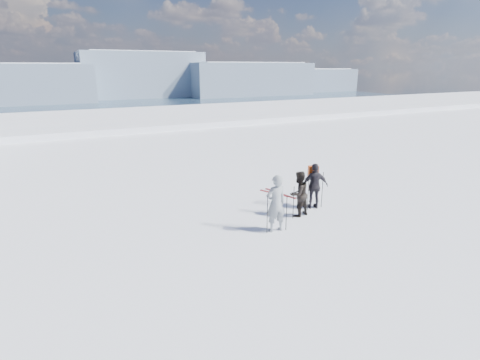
% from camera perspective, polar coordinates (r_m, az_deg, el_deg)
% --- Properties ---
extents(lake_basin, '(820.00, 820.00, 71.62)m').
position_cam_1_polar(lake_basin, '(40.09, -14.84, -0.47)').
color(lake_basin, white).
rests_on(lake_basin, ground).
extents(far_mountain_range, '(770.00, 110.00, 53.00)m').
position_cam_1_polar(far_mountain_range, '(464.06, -23.21, 14.03)').
color(far_mountain_range, slate).
rests_on(far_mountain_range, ground).
extents(skier_grey, '(0.70, 0.48, 1.86)m').
position_cam_1_polar(skier_grey, '(11.82, 5.48, -3.59)').
color(skier_grey, gray).
rests_on(skier_grey, ground).
extents(skier_dark, '(0.90, 0.77, 1.62)m').
position_cam_1_polar(skier_dark, '(13.18, 8.92, -2.10)').
color(skier_dark, black).
rests_on(skier_dark, ground).
extents(skier_pack, '(1.08, 0.73, 1.71)m').
position_cam_1_polar(skier_pack, '(14.00, 11.31, -0.91)').
color(skier_pack, black).
rests_on(skier_pack, ground).
extents(backpack, '(0.41, 0.31, 0.49)m').
position_cam_1_polar(backpack, '(13.94, 11.24, 3.70)').
color(backpack, '#C24412').
rests_on(backpack, skier_pack).
extents(ski_poles, '(3.03, 1.17, 1.37)m').
position_cam_1_polar(ski_poles, '(13.04, 8.95, -3.22)').
color(ski_poles, black).
rests_on(ski_poles, ground).
extents(skis_loose, '(0.82, 1.68, 0.03)m').
position_cam_1_polar(skis_loose, '(15.58, 5.94, -2.08)').
color(skis_loose, black).
rests_on(skis_loose, ground).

